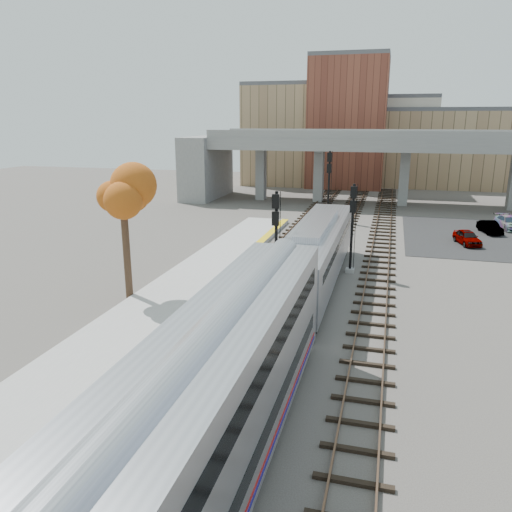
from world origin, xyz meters
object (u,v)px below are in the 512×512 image
at_px(locomotive, 317,252).
at_px(car_a, 467,237).
at_px(signal_mast_mid, 352,231).
at_px(coach, 178,463).
at_px(signal_mast_far, 329,186).
at_px(car_c, 509,223).
at_px(car_b, 490,227).
at_px(tree, 122,191).
at_px(signal_mast_near, 276,247).

distance_m(locomotive, car_a, 18.53).
bearing_deg(car_a, signal_mast_mid, -144.80).
relative_size(coach, signal_mast_far, 3.32).
bearing_deg(coach, car_c, 70.18).
bearing_deg(car_a, car_b, 47.96).
distance_m(coach, car_b, 44.84).
height_order(signal_mast_far, tree, tree).
height_order(tree, car_b, tree).
height_order(signal_mast_far, car_c, signal_mast_far).
relative_size(locomotive, coach, 0.76).
distance_m(signal_mast_near, car_c, 31.65).
relative_size(coach, car_b, 6.93).
height_order(locomotive, tree, tree).
height_order(coach, car_b, coach).
bearing_deg(car_a, coach, -121.99).
bearing_deg(coach, car_a, 73.02).
bearing_deg(signal_mast_far, car_a, -30.71).
bearing_deg(car_c, signal_mast_far, 169.15).
height_order(car_a, car_b, car_a).
bearing_deg(signal_mast_near, locomotive, 55.44).
bearing_deg(signal_mast_far, tree, -106.92).
bearing_deg(signal_mast_near, signal_mast_far, 90.00).
bearing_deg(car_c, tree, -144.50).
height_order(signal_mast_near, tree, tree).
height_order(locomotive, car_c, locomotive).
height_order(locomotive, signal_mast_mid, signal_mast_mid).
height_order(signal_mast_mid, car_a, signal_mast_mid).
xyz_separation_m(locomotive, coach, (-0.00, -22.61, 0.52)).
bearing_deg(car_b, locomotive, -139.09).
bearing_deg(signal_mast_mid, tree, -144.17).
height_order(signal_mast_near, signal_mast_far, signal_mast_far).
distance_m(locomotive, signal_mast_near, 3.82).
bearing_deg(coach, signal_mast_near, 96.13).
xyz_separation_m(signal_mast_near, car_c, (18.39, 25.63, -2.54)).
xyz_separation_m(car_a, car_c, (4.94, 8.03, 0.02)).
bearing_deg(signal_mast_far, signal_mast_near, -90.00).
distance_m(signal_mast_far, car_b, 16.70).
distance_m(car_a, car_b, 6.00).
xyz_separation_m(locomotive, signal_mast_far, (-2.10, 22.55, 1.54)).
distance_m(signal_mast_far, tree, 29.85).
height_order(signal_mast_near, car_a, signal_mast_near).
distance_m(car_a, car_c, 9.43).
relative_size(signal_mast_far, car_a, 2.01).
relative_size(signal_mast_mid, car_a, 1.73).
bearing_deg(car_c, locomotive, -136.77).
relative_size(signal_mast_near, car_b, 1.85).
bearing_deg(locomotive, coach, -90.00).
bearing_deg(signal_mast_far, car_c, 0.12).
distance_m(signal_mast_near, tree, 9.75).
bearing_deg(car_b, signal_mast_near, -139.00).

